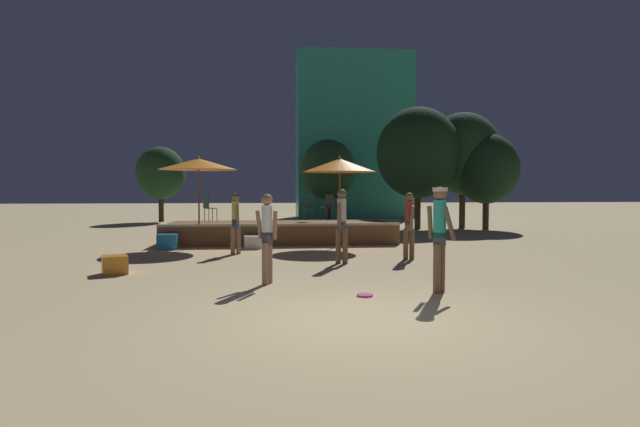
{
  "coord_description": "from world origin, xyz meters",
  "views": [
    {
      "loc": [
        -1.21,
        -6.78,
        1.82
      ],
      "look_at": [
        0.0,
        4.93,
        1.25
      ],
      "focal_mm": 28.0,
      "sensor_mm": 36.0,
      "label": 1
    }
  ],
  "objects_px": {
    "bistro_chair_0": "(208,206)",
    "frisbee_disc": "(365,295)",
    "person_4": "(235,220)",
    "background_tree_1": "(463,154)",
    "bistro_chair_1": "(309,204)",
    "person_1": "(440,232)",
    "cube_seat_1": "(115,265)",
    "patio_umbrella_0": "(340,165)",
    "patio_umbrella_1": "(198,164)",
    "bistro_chair_2": "(328,205)",
    "cube_seat_0": "(253,242)",
    "person_2": "(342,222)",
    "background_tree_0": "(486,169)",
    "background_tree_4": "(418,153)",
    "person_3": "(267,235)",
    "person_0": "(409,223)",
    "background_tree_3": "(328,169)",
    "background_tree_2": "(161,173)",
    "cube_seat_2": "(168,242)"
  },
  "relations": [
    {
      "from": "person_0",
      "to": "person_4",
      "type": "bearing_deg",
      "value": 154.95
    },
    {
      "from": "person_4",
      "to": "bistro_chair_1",
      "type": "xyz_separation_m",
      "value": [
        2.39,
        4.0,
        0.31
      ]
    },
    {
      "from": "bistro_chair_1",
      "to": "frisbee_disc",
      "type": "distance_m",
      "value": 9.89
    },
    {
      "from": "background_tree_2",
      "to": "background_tree_4",
      "type": "xyz_separation_m",
      "value": [
        12.8,
        -6.51,
        0.76
      ]
    },
    {
      "from": "background_tree_0",
      "to": "background_tree_1",
      "type": "bearing_deg",
      "value": 128.68
    },
    {
      "from": "patio_umbrella_0",
      "to": "background_tree_2",
      "type": "distance_m",
      "value": 15.35
    },
    {
      "from": "cube_seat_0",
      "to": "cube_seat_1",
      "type": "xyz_separation_m",
      "value": [
        -2.8,
        -4.41,
        0.01
      ]
    },
    {
      "from": "person_0",
      "to": "person_2",
      "type": "height_order",
      "value": "person_2"
    },
    {
      "from": "person_1",
      "to": "cube_seat_1",
      "type": "bearing_deg",
      "value": -68.28
    },
    {
      "from": "person_0",
      "to": "frisbee_disc",
      "type": "xyz_separation_m",
      "value": [
        -1.98,
        -4.24,
        -0.93
      ]
    },
    {
      "from": "cube_seat_0",
      "to": "frisbee_disc",
      "type": "xyz_separation_m",
      "value": [
        2.12,
        -7.17,
        -0.17
      ]
    },
    {
      "from": "patio_umbrella_1",
      "to": "background_tree_0",
      "type": "distance_m",
      "value": 13.37
    },
    {
      "from": "person_1",
      "to": "person_2",
      "type": "height_order",
      "value": "person_1"
    },
    {
      "from": "patio_umbrella_0",
      "to": "frisbee_disc",
      "type": "bearing_deg",
      "value": -94.86
    },
    {
      "from": "cube_seat_0",
      "to": "bistro_chair_2",
      "type": "height_order",
      "value": "bistro_chair_2"
    },
    {
      "from": "bistro_chair_1",
      "to": "background_tree_2",
      "type": "xyz_separation_m",
      "value": [
        -7.47,
        10.64,
        1.45
      ]
    },
    {
      "from": "bistro_chair_2",
      "to": "background_tree_4",
      "type": "bearing_deg",
      "value": 91.9
    },
    {
      "from": "person_2",
      "to": "bistro_chair_1",
      "type": "distance_m",
      "value": 6.11
    },
    {
      "from": "cube_seat_1",
      "to": "frisbee_disc",
      "type": "height_order",
      "value": "cube_seat_1"
    },
    {
      "from": "cube_seat_2",
      "to": "background_tree_4",
      "type": "xyz_separation_m",
      "value": [
        9.85,
        6.75,
        3.24
      ]
    },
    {
      "from": "person_1",
      "to": "person_3",
      "type": "bearing_deg",
      "value": -66.21
    },
    {
      "from": "background_tree_4",
      "to": "patio_umbrella_1",
      "type": "bearing_deg",
      "value": -145.07
    },
    {
      "from": "bistro_chair_0",
      "to": "frisbee_disc",
      "type": "relative_size",
      "value": 3.24
    },
    {
      "from": "cube_seat_2",
      "to": "background_tree_2",
      "type": "height_order",
      "value": "background_tree_2"
    },
    {
      "from": "background_tree_0",
      "to": "patio_umbrella_0",
      "type": "bearing_deg",
      "value": -141.74
    },
    {
      "from": "patio_umbrella_0",
      "to": "frisbee_disc",
      "type": "height_order",
      "value": "patio_umbrella_0"
    },
    {
      "from": "person_2",
      "to": "bistro_chair_2",
      "type": "height_order",
      "value": "person_2"
    },
    {
      "from": "frisbee_disc",
      "to": "background_tree_3",
      "type": "bearing_deg",
      "value": 85.03
    },
    {
      "from": "cube_seat_2",
      "to": "bistro_chair_1",
      "type": "bearing_deg",
      "value": 29.98
    },
    {
      "from": "patio_umbrella_1",
      "to": "frisbee_disc",
      "type": "height_order",
      "value": "patio_umbrella_1"
    },
    {
      "from": "patio_umbrella_1",
      "to": "person_3",
      "type": "distance_m",
      "value": 6.95
    },
    {
      "from": "patio_umbrella_0",
      "to": "cube_seat_0",
      "type": "height_order",
      "value": "patio_umbrella_0"
    },
    {
      "from": "patio_umbrella_1",
      "to": "person_4",
      "type": "height_order",
      "value": "patio_umbrella_1"
    },
    {
      "from": "background_tree_1",
      "to": "background_tree_3",
      "type": "xyz_separation_m",
      "value": [
        -5.79,
        5.02,
        -0.55
      ]
    },
    {
      "from": "bistro_chair_2",
      "to": "person_1",
      "type": "bearing_deg",
      "value": -38.1
    },
    {
      "from": "person_4",
      "to": "background_tree_1",
      "type": "xyz_separation_m",
      "value": [
        10.03,
        8.63,
        2.53
      ]
    },
    {
      "from": "person_2",
      "to": "frisbee_disc",
      "type": "xyz_separation_m",
      "value": [
        -0.15,
        -3.71,
        -0.99
      ]
    },
    {
      "from": "bistro_chair_1",
      "to": "background_tree_0",
      "type": "height_order",
      "value": "background_tree_0"
    },
    {
      "from": "bistro_chair_1",
      "to": "background_tree_3",
      "type": "distance_m",
      "value": 9.96
    },
    {
      "from": "cube_seat_0",
      "to": "background_tree_3",
      "type": "xyz_separation_m",
      "value": [
        3.81,
        12.28,
        2.74
      ]
    },
    {
      "from": "patio_umbrella_1",
      "to": "background_tree_1",
      "type": "xyz_separation_m",
      "value": [
        11.28,
        6.75,
        0.88
      ]
    },
    {
      "from": "person_2",
      "to": "person_4",
      "type": "xyz_separation_m",
      "value": [
        -2.7,
        2.1,
        -0.06
      ]
    },
    {
      "from": "person_3",
      "to": "background_tree_2",
      "type": "height_order",
      "value": "background_tree_2"
    },
    {
      "from": "patio_umbrella_1",
      "to": "bistro_chair_0",
      "type": "bearing_deg",
      "value": 83.17
    },
    {
      "from": "cube_seat_0",
      "to": "person_4",
      "type": "distance_m",
      "value": 1.62
    },
    {
      "from": "patio_umbrella_1",
      "to": "bistro_chair_2",
      "type": "bearing_deg",
      "value": 18.5
    },
    {
      "from": "background_tree_2",
      "to": "person_1",
      "type": "bearing_deg",
      "value": -66.09
    },
    {
      "from": "cube_seat_1",
      "to": "person_2",
      "type": "relative_size",
      "value": 0.36
    },
    {
      "from": "patio_umbrella_0",
      "to": "person_0",
      "type": "distance_m",
      "value": 3.91
    },
    {
      "from": "person_1",
      "to": "background_tree_4",
      "type": "relative_size",
      "value": 0.34
    }
  ]
}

